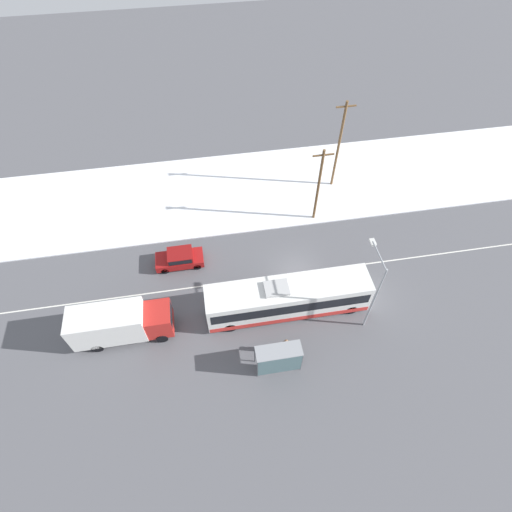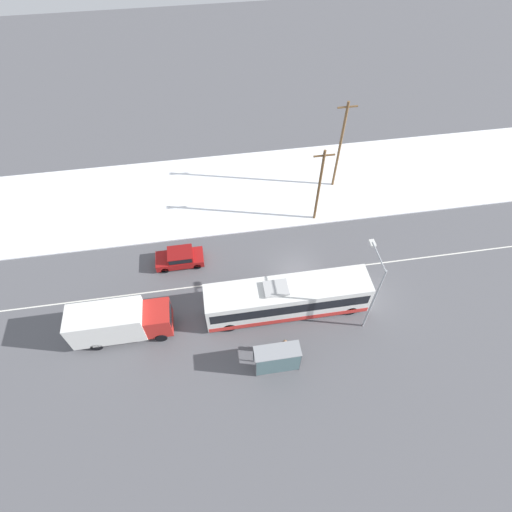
# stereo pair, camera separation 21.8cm
# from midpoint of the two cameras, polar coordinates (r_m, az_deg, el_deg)

# --- Properties ---
(ground_plane) EXTENTS (120.00, 120.00, 0.00)m
(ground_plane) POSITION_cam_midpoint_polar(r_m,az_deg,el_deg) (34.09, 5.96, -2.54)
(ground_plane) COLOR #56565B
(snow_lot) EXTENTS (80.00, 11.50, 0.12)m
(snow_lot) POSITION_cam_midpoint_polar(r_m,az_deg,el_deg) (41.27, 2.60, 9.90)
(snow_lot) COLOR white
(snow_lot) RESTS_ON ground_plane
(lane_marking_center) EXTENTS (60.00, 0.12, 0.00)m
(lane_marking_center) POSITION_cam_midpoint_polar(r_m,az_deg,el_deg) (34.08, 5.96, -2.53)
(lane_marking_center) COLOR silver
(lane_marking_center) RESTS_ON ground_plane
(city_bus) EXTENTS (12.50, 2.57, 3.30)m
(city_bus) POSITION_cam_midpoint_polar(r_m,az_deg,el_deg) (30.72, 4.69, -6.04)
(city_bus) COLOR white
(city_bus) RESTS_ON ground_plane
(box_truck) EXTENTS (7.24, 2.30, 3.15)m
(box_truck) POSITION_cam_midpoint_polar(r_m,az_deg,el_deg) (31.06, -18.87, -8.90)
(box_truck) COLOR silver
(box_truck) RESTS_ON ground_plane
(sedan_car) EXTENTS (4.03, 1.80, 1.46)m
(sedan_car) POSITION_cam_midpoint_polar(r_m,az_deg,el_deg) (34.56, -10.63, -0.18)
(sedan_car) COLOR maroon
(sedan_car) RESTS_ON ground_plane
(pedestrian_at_stop) EXTENTS (0.66, 0.29, 1.83)m
(pedestrian_at_stop) POSITION_cam_midpoint_polar(r_m,az_deg,el_deg) (29.34, 4.32, -12.61)
(pedestrian_at_stop) COLOR #23232D
(pedestrian_at_stop) RESTS_ON ground_plane
(bus_shelter) EXTENTS (3.19, 1.20, 2.40)m
(bus_shelter) POSITION_cam_midpoint_polar(r_m,az_deg,el_deg) (28.25, 3.36, -14.50)
(bus_shelter) COLOR gray
(bus_shelter) RESTS_ON ground_plane
(streetlamp) EXTENTS (0.36, 2.87, 7.16)m
(streetlamp) POSITION_cam_midpoint_polar(r_m,az_deg,el_deg) (28.86, 16.69, -4.13)
(streetlamp) COLOR #9EA3A8
(streetlamp) RESTS_ON ground_plane
(utility_pole_roadside) EXTENTS (1.80, 0.24, 7.81)m
(utility_pole_roadside) POSITION_cam_midpoint_polar(r_m,az_deg,el_deg) (35.68, 9.21, 9.88)
(utility_pole_roadside) COLOR brown
(utility_pole_roadside) RESTS_ON ground_plane
(utility_pole_snowlot) EXTENTS (1.80, 0.24, 9.27)m
(utility_pole_snowlot) POSITION_cam_midpoint_polar(r_m,az_deg,el_deg) (39.25, 12.08, 15.16)
(utility_pole_snowlot) COLOR brown
(utility_pole_snowlot) RESTS_ON ground_plane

